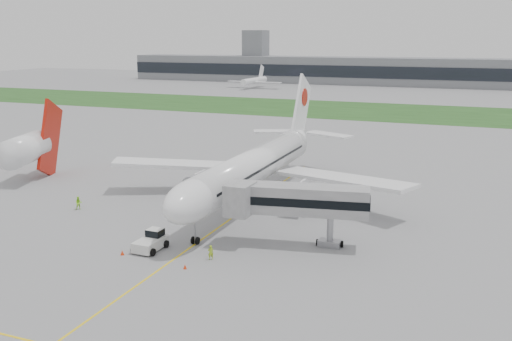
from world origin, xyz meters
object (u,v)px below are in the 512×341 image
at_px(jet_bridge, 293,200).
at_px(ground_crew_near, 211,252).
at_px(neighbor_aircraft, 28,148).
at_px(airliner, 256,165).
at_px(pushback_tug, 151,241).

relative_size(jet_bridge, ground_crew_near, 9.59).
xyz_separation_m(jet_bridge, neighbor_aircraft, (-52.22, 13.71, 0.07)).
xyz_separation_m(airliner, pushback_tug, (-3.99, -23.26, -4.64)).
xyz_separation_m(jet_bridge, ground_crew_near, (-7.21, -7.46, -4.80)).
height_order(ground_crew_near, neighbor_aircraft, neighbor_aircraft).
bearing_deg(airliner, jet_bridge, -55.53).
xyz_separation_m(airliner, jet_bridge, (11.09, -16.16, -0.01)).
distance_m(jet_bridge, ground_crew_near, 11.43).
xyz_separation_m(pushback_tug, neighbor_aircraft, (-37.13, 20.81, 4.70)).
bearing_deg(airliner, pushback_tug, -99.74).
relative_size(pushback_tug, ground_crew_near, 2.57).
bearing_deg(neighbor_aircraft, airliner, -13.69).
relative_size(ground_crew_near, neighbor_aircraft, 0.10).
height_order(airliner, ground_crew_near, airliner).
height_order(pushback_tug, ground_crew_near, pushback_tug).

